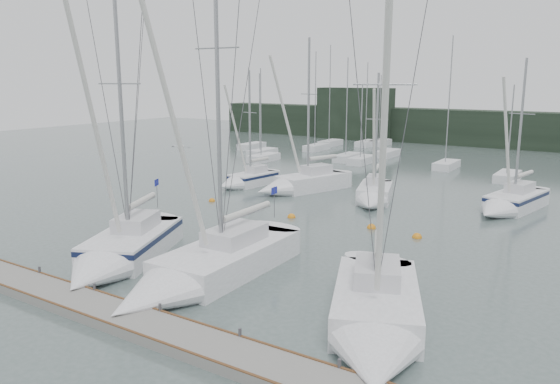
{
  "coord_description": "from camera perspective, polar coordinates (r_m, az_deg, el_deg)",
  "views": [
    {
      "loc": [
        17.12,
        -18.49,
        9.52
      ],
      "look_at": [
        1.83,
        5.0,
        3.64
      ],
      "focal_mm": 35.0,
      "sensor_mm": 36.0,
      "label": 1
    }
  ],
  "objects": [
    {
      "name": "sailboat_mid_a",
      "position": [
        48.69,
        -3.73,
        1.21
      ],
      "size": [
        3.08,
        6.62,
        10.89
      ],
      "rotation": [
        0.0,
        0.0,
        -0.13
      ],
      "color": "silver",
      "rests_on": "ground"
    },
    {
      "name": "far_treeline",
      "position": [
        82.59,
        21.1,
        6.18
      ],
      "size": [
        90.0,
        4.0,
        5.0
      ],
      "primitive_type": "cube",
      "color": "black",
      "rests_on": "ground"
    },
    {
      "name": "mast_forest",
      "position": [
        64.68,
        16.62,
        3.32
      ],
      "size": [
        55.71,
        25.97,
        14.76
      ],
      "color": "silver",
      "rests_on": "ground"
    },
    {
      "name": "sailboat_near_left",
      "position": [
        29.37,
        -16.64,
        -6.22
      ],
      "size": [
        6.96,
        10.41,
        15.61
      ],
      "rotation": [
        0.0,
        0.0,
        0.41
      ],
      "color": "silver",
      "rests_on": "ground"
    },
    {
      "name": "sailboat_near_right",
      "position": [
        20.98,
        9.99,
        -13.46
      ],
      "size": [
        6.84,
        10.3,
        15.76
      ],
      "rotation": [
        0.0,
        0.0,
        0.4
      ],
      "color": "silver",
      "rests_on": "ground"
    },
    {
      "name": "sailboat_mid_c",
      "position": [
        42.57,
        9.71,
        -0.46
      ],
      "size": [
        4.48,
        7.46,
        10.65
      ],
      "rotation": [
        0.0,
        0.0,
        0.31
      ],
      "color": "silver",
      "rests_on": "ground"
    },
    {
      "name": "buoy_a",
      "position": [
        37.96,
        1.21,
        -2.68
      ],
      "size": [
        0.58,
        0.58,
        0.58
      ],
      "primitive_type": "sphere",
      "color": "orange",
      "rests_on": "ground"
    },
    {
      "name": "seagull",
      "position": [
        27.68,
        -10.31,
        4.69
      ],
      "size": [
        0.95,
        0.44,
        0.19
      ],
      "rotation": [
        0.0,
        0.0,
        0.16
      ],
      "color": "white",
      "rests_on": "ground"
    },
    {
      "name": "sailboat_mid_b",
      "position": [
        46.32,
        1.76,
        0.78
      ],
      "size": [
        5.55,
        9.23,
        13.65
      ],
      "rotation": [
        0.0,
        0.0,
        -0.34
      ],
      "color": "silver",
      "rests_on": "ground"
    },
    {
      "name": "far_building_left",
      "position": [
        87.0,
        7.82,
        8.1
      ],
      "size": [
        12.0,
        3.0,
        8.0
      ],
      "primitive_type": "cube",
      "color": "black",
      "rests_on": "ground"
    },
    {
      "name": "ground",
      "position": [
        26.94,
        -9.22,
        -9.02
      ],
      "size": [
        160.0,
        160.0,
        0.0
      ],
      "primitive_type": "plane",
      "color": "#4B5B57",
      "rests_on": "ground"
    },
    {
      "name": "buoy_d",
      "position": [
        34.28,
        14.12,
        -4.65
      ],
      "size": [
        0.6,
        0.6,
        0.6
      ],
      "primitive_type": "sphere",
      "color": "orange",
      "rests_on": "ground"
    },
    {
      "name": "sailboat_near_center",
      "position": [
        25.83,
        -8.86,
        -8.45
      ],
      "size": [
        3.93,
        12.35,
        18.48
      ],
      "rotation": [
        0.0,
        0.0,
        0.03
      ],
      "color": "silver",
      "rests_on": "ground"
    },
    {
      "name": "sailboat_mid_d",
      "position": [
        42.63,
        22.71,
        -1.17
      ],
      "size": [
        4.23,
        8.71,
        11.74
      ],
      "rotation": [
        0.0,
        0.0,
        -0.2
      ],
      "color": "silver",
      "rests_on": "ground"
    },
    {
      "name": "dock",
      "position": [
        23.7,
        -17.54,
        -11.9
      ],
      "size": [
        24.0,
        2.0,
        0.4
      ],
      "primitive_type": "cube",
      "color": "slate",
      "rests_on": "ground"
    },
    {
      "name": "buoy_c",
      "position": [
        43.26,
        -7.13,
        -0.96
      ],
      "size": [
        0.5,
        0.5,
        0.5
      ],
      "primitive_type": "sphere",
      "color": "orange",
      "rests_on": "ground"
    },
    {
      "name": "buoy_b",
      "position": [
        35.78,
        9.53,
        -3.76
      ],
      "size": [
        0.59,
        0.59,
        0.59
      ],
      "primitive_type": "sphere",
      "color": "orange",
      "rests_on": "ground"
    }
  ]
}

